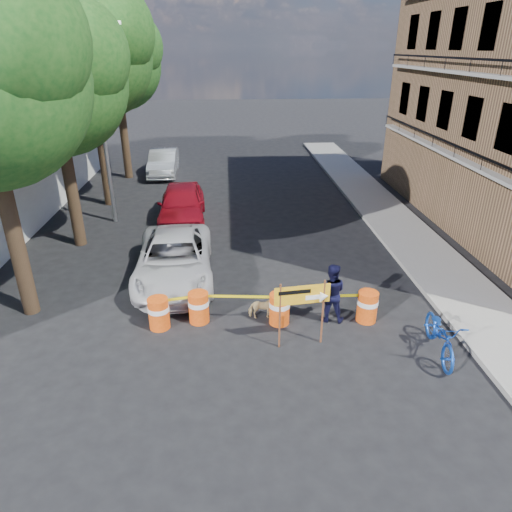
{
  "coord_description": "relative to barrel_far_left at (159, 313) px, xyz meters",
  "views": [
    {
      "loc": [
        -0.99,
        -9.81,
        7.05
      ],
      "look_at": [
        -0.2,
        2.63,
        1.3
      ],
      "focal_mm": 32.0,
      "sensor_mm": 36.0,
      "label": 1
    }
  ],
  "objects": [
    {
      "name": "tree_far",
      "position": [
        -3.78,
        16.08,
        5.74
      ],
      "size": [
        5.04,
        4.8,
        8.84
      ],
      "color": "#332316",
      "rests_on": "ground"
    },
    {
      "name": "barrel_mid_right",
      "position": [
        3.3,
        0.03,
        0.0
      ],
      "size": [
        0.58,
        0.58,
        0.9
      ],
      "color": "#D6450C",
      "rests_on": "ground"
    },
    {
      "name": "dog",
      "position": [
        2.85,
        0.28,
        -0.14
      ],
      "size": [
        0.8,
        0.4,
        0.66
      ],
      "primitive_type": "imported",
      "rotation": [
        0.0,
        0.0,
        1.63
      ],
      "color": "#D3B579",
      "rests_on": "ground"
    },
    {
      "name": "suv_white",
      "position": [
        0.16,
        2.87,
        0.26
      ],
      "size": [
        2.68,
        5.37,
        1.46
      ],
      "primitive_type": "imported",
      "rotation": [
        0.0,
        0.0,
        0.05
      ],
      "color": "silver",
      "rests_on": "ground"
    },
    {
      "name": "sedan_red",
      "position": [
        -0.05,
        8.29,
        0.35
      ],
      "size": [
        2.14,
        4.91,
        1.65
      ],
      "primitive_type": "imported",
      "rotation": [
        0.0,
        0.0,
        0.04
      ],
      "color": "maroon",
      "rests_on": "ground"
    },
    {
      "name": "barrel_far_left",
      "position": [
        0.0,
        0.0,
        0.0
      ],
      "size": [
        0.58,
        0.58,
        0.9
      ],
      "color": "#D6450C",
      "rests_on": "ground"
    },
    {
      "name": "sidewalk_east",
      "position": [
        9.16,
        5.08,
        -0.4
      ],
      "size": [
        2.4,
        40.0,
        0.15
      ],
      "primitive_type": "cube",
      "color": "gray",
      "rests_on": "ground"
    },
    {
      "name": "ground",
      "position": [
        2.96,
        -0.92,
        -0.47
      ],
      "size": [
        120.0,
        120.0,
        0.0
      ],
      "primitive_type": "plane",
      "color": "black",
      "rests_on": "ground"
    },
    {
      "name": "barrel_mid_left",
      "position": [
        1.07,
        0.24,
        0.0
      ],
      "size": [
        0.58,
        0.58,
        0.9
      ],
      "color": "#D6450C",
      "rests_on": "ground"
    },
    {
      "name": "detour_sign",
      "position": [
        3.91,
        -1.02,
        0.87
      ],
      "size": [
        1.42,
        0.3,
        1.83
      ],
      "rotation": [
        0.0,
        0.0,
        0.12
      ],
      "color": "#592D19",
      "rests_on": "ground"
    },
    {
      "name": "pedestrian",
      "position": [
        4.73,
        0.11,
        0.39
      ],
      "size": [
        0.95,
        0.81,
        1.72
      ],
      "primitive_type": "imported",
      "rotation": [
        0.0,
        0.0,
        2.94
      ],
      "color": "black",
      "rests_on": "ground"
    },
    {
      "name": "tree_mid_b",
      "position": [
        -3.77,
        11.08,
        6.24
      ],
      "size": [
        5.67,
        5.4,
        9.62
      ],
      "color": "#332316",
      "rests_on": "ground"
    },
    {
      "name": "bicycle",
      "position": [
        7.12,
        -1.63,
        0.61
      ],
      "size": [
        0.89,
        1.22,
        2.16
      ],
      "primitive_type": "imported",
      "rotation": [
        0.0,
        0.0,
        -0.13
      ],
      "color": "#1648B7",
      "rests_on": "ground"
    },
    {
      "name": "streetlamp",
      "position": [
        -2.98,
        8.58,
        3.9
      ],
      "size": [
        1.25,
        0.18,
        8.0
      ],
      "color": "gray",
      "rests_on": "ground"
    },
    {
      "name": "barrel_far_right",
      "position": [
        5.76,
        -0.01,
        0.0
      ],
      "size": [
        0.58,
        0.58,
        0.9
      ],
      "color": "#D6450C",
      "rests_on": "ground"
    },
    {
      "name": "tree_mid_a",
      "position": [
        -3.78,
        6.08,
        5.53
      ],
      "size": [
        5.25,
        5.0,
        8.68
      ],
      "color": "#332316",
      "rests_on": "ground"
    },
    {
      "name": "sedan_silver",
      "position": [
        -1.84,
        16.6,
        0.26
      ],
      "size": [
        1.66,
        4.47,
        1.46
      ],
      "primitive_type": "imported",
      "rotation": [
        0.0,
        0.0,
        0.03
      ],
      "color": "silver",
      "rests_on": "ground"
    }
  ]
}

